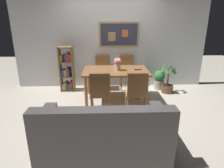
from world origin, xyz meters
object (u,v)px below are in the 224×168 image
object	(u,v)px
dining_chair_far_left	(103,69)
dining_chair_near_right	(136,90)
dining_chair_near_left	(100,91)
flower_vase	(118,63)
dining_table	(115,74)
potted_ivy	(159,79)
leather_couch	(103,135)
tv_remote	(138,69)
bookshelf	(67,70)
potted_palm	(168,82)
dining_chair_far_right	(127,69)

from	to	relation	value
dining_chair_far_left	dining_chair_near_right	bearing A→B (deg)	-68.02
dining_chair_near_left	flower_vase	bearing A→B (deg)	63.68
dining_table	potted_ivy	size ratio (longest dim) A/B	2.82
dining_chair_near_left	flower_vase	xyz separation A→B (m)	(0.39, 0.79, 0.36)
dining_chair_near_left	potted_ivy	size ratio (longest dim) A/B	1.73
dining_table	flower_vase	world-z (taller)	flower_vase
potted_ivy	flower_vase	bearing A→B (deg)	-149.23
flower_vase	leather_couch	bearing A→B (deg)	-99.48
potted_ivy	dining_chair_far_left	bearing A→B (deg)	174.32
flower_vase	dining_chair_near_right	bearing A→B (deg)	-68.54
potted_ivy	tv_remote	bearing A→B (deg)	-136.33
dining_table	potted_ivy	xyz separation A→B (m)	(1.24, 0.68, -0.36)
dining_table	bookshelf	distance (m)	1.42
dining_chair_far_left	flower_vase	distance (m)	1.00
dining_chair_near_left	tv_remote	world-z (taller)	dining_chair_near_left
dining_table	bookshelf	size ratio (longest dim) A/B	1.26
leather_couch	flower_vase	bearing A→B (deg)	80.52
potted_ivy	potted_palm	distance (m)	0.31
potted_palm	tv_remote	world-z (taller)	potted_palm
potted_palm	tv_remote	distance (m)	1.06
dining_table	dining_chair_near_right	xyz separation A→B (m)	(0.36, -0.83, -0.10)
dining_chair_far_left	bookshelf	distance (m)	0.95
dining_chair_far_left	tv_remote	xyz separation A→B (m)	(0.82, -0.84, 0.20)
dining_chair_near_right	flower_vase	world-z (taller)	flower_vase
dining_chair_near_right	flower_vase	distance (m)	0.93
dining_table	potted_ivy	world-z (taller)	dining_table
dining_table	dining_chair_near_left	distance (m)	0.90
dining_chair_far_right	potted_ivy	world-z (taller)	dining_chair_far_right
dining_chair_near_left	dining_chair_far_left	distance (m)	1.65
dining_table	bookshelf	xyz separation A→B (m)	(-1.25, 0.68, -0.09)
dining_table	dining_chair_far_right	xyz separation A→B (m)	(0.36, 0.83, -0.10)
potted_palm	tv_remote	xyz separation A→B (m)	(-0.87, -0.42, 0.46)
leather_couch	potted_palm	size ratio (longest dim) A/B	2.20
bookshelf	potted_palm	bearing A→B (deg)	-5.94
leather_couch	bookshelf	bearing A→B (deg)	109.96
dining_chair_far_left	dining_chair_near_right	distance (m)	1.79
dining_chair_far_left	tv_remote	distance (m)	1.20
dining_chair_near_left	potted_palm	bearing A→B (deg)	35.37
dining_table	potted_palm	xyz separation A→B (m)	(1.38, 0.40, -0.35)
dining_chair_far_right	potted_palm	bearing A→B (deg)	-22.40
potted_ivy	tv_remote	xyz separation A→B (m)	(-0.72, -0.69, 0.47)
dining_chair_near_right	potted_ivy	world-z (taller)	dining_chair_near_right
bookshelf	potted_ivy	size ratio (longest dim) A/B	2.24
dining_chair_near_right	tv_remote	xyz separation A→B (m)	(0.15, 0.81, 0.20)
flower_vase	tv_remote	size ratio (longest dim) A/B	1.81
dining_chair_far_left	potted_palm	distance (m)	1.76
dining_chair_near_right	dining_chair_far_right	bearing A→B (deg)	90.22
dining_chair_far_right	dining_chair_far_left	bearing A→B (deg)	179.73
dining_chair_near_right	leather_couch	distance (m)	1.35
dining_chair_near_left	tv_remote	size ratio (longest dim) A/B	5.67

